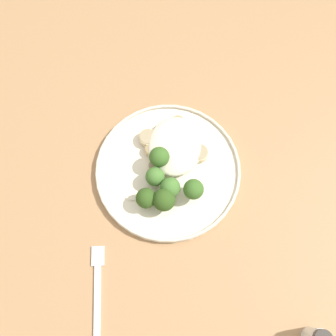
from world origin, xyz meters
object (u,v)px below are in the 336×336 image
at_px(seared_scallop_center_golden, 148,136).
at_px(broccoli_floret_tall_stalk, 171,188).
at_px(seared_scallop_tiny_bay, 154,166).
at_px(seared_scallop_right_edge, 180,123).
at_px(broccoli_floret_rear_charred, 193,189).
at_px(seared_scallop_on_noodles, 199,153).
at_px(seared_scallop_rear_pale, 151,150).
at_px(broccoli_floret_split_head, 164,200).
at_px(broccoli_floret_near_rim, 159,157).
at_px(dinner_plate, 168,170).
at_px(dinner_fork, 98,294).
at_px(broccoli_floret_left_leaning, 146,198).
at_px(broccoli_floret_front_edge, 155,177).
at_px(seared_scallop_half_hidden, 169,149).

distance_m(seared_scallop_center_golden, broccoli_floret_tall_stalk, 0.13).
bearing_deg(seared_scallop_tiny_bay, seared_scallop_right_edge, -21.97).
bearing_deg(broccoli_floret_rear_charred, broccoli_floret_tall_stalk, 90.05).
bearing_deg(seared_scallop_center_golden, broccoli_floret_tall_stalk, -152.21).
bearing_deg(seared_scallop_on_noodles, seared_scallop_rear_pale, 91.73).
bearing_deg(seared_scallop_tiny_bay, broccoli_floret_split_head, -159.10).
xyz_separation_m(seared_scallop_right_edge, broccoli_floret_split_head, (-0.17, 0.01, 0.02)).
relative_size(seared_scallop_right_edge, broccoli_floret_near_rim, 0.47).
height_order(dinner_plate, dinner_fork, dinner_plate).
bearing_deg(broccoli_floret_left_leaning, seared_scallop_tiny_bay, -4.83).
xyz_separation_m(dinner_plate, dinner_fork, (-0.25, 0.10, -0.01)).
xyz_separation_m(seared_scallop_center_golden, broccoli_floret_near_rim, (-0.05, -0.03, 0.03)).
xyz_separation_m(seared_scallop_tiny_bay, seared_scallop_center_golden, (0.06, 0.02, 0.00)).
bearing_deg(seared_scallop_on_noodles, seared_scallop_tiny_bay, 113.02).
xyz_separation_m(seared_scallop_right_edge, broccoli_floret_tall_stalk, (-0.15, 0.00, 0.02)).
bearing_deg(broccoli_floret_rear_charred, broccoli_floret_front_edge, 75.42).
bearing_deg(broccoli_floret_tall_stalk, seared_scallop_center_golden, 27.79).
bearing_deg(broccoli_floret_front_edge, seared_scallop_tiny_bay, 11.30).
height_order(seared_scallop_right_edge, seared_scallop_on_noodles, seared_scallop_on_noodles).
height_order(broccoli_floret_split_head, broccoli_floret_left_leaning, broccoli_floret_split_head).
bearing_deg(seared_scallop_center_golden, broccoli_floret_left_leaning, -173.99).
bearing_deg(seared_scallop_right_edge, broccoli_floret_rear_charred, -164.87).
distance_m(seared_scallop_on_noodles, broccoli_floret_split_head, 0.13).
xyz_separation_m(seared_scallop_on_noodles, broccoli_floret_front_edge, (-0.06, 0.08, 0.02)).
height_order(dinner_plate, seared_scallop_center_golden, seared_scallop_center_golden).
bearing_deg(seared_scallop_center_golden, seared_scallop_right_edge, -58.22).
height_order(seared_scallop_half_hidden, broccoli_floret_rear_charred, broccoli_floret_rear_charred).
relative_size(seared_scallop_on_noodles, broccoli_floret_split_head, 0.63).
bearing_deg(broccoli_floret_front_edge, seared_scallop_rear_pale, 14.23).
relative_size(dinner_plate, broccoli_floret_left_leaning, 5.87).
bearing_deg(seared_scallop_rear_pale, seared_scallop_on_noodles, -88.27).
bearing_deg(seared_scallop_on_noodles, broccoli_floret_tall_stalk, 149.73).
distance_m(broccoli_floret_split_head, dinner_fork, 0.21).
relative_size(seared_scallop_half_hidden, seared_scallop_center_golden, 0.69).
bearing_deg(broccoli_floret_front_edge, broccoli_floret_rear_charred, -104.58).
xyz_separation_m(broccoli_floret_tall_stalk, broccoli_floret_left_leaning, (-0.02, 0.04, -0.00)).
bearing_deg(broccoli_floret_tall_stalk, seared_scallop_on_noodles, -30.27).
xyz_separation_m(seared_scallop_half_hidden, seared_scallop_tiny_bay, (-0.04, 0.03, -0.00)).
xyz_separation_m(seared_scallop_half_hidden, broccoli_floret_tall_stalk, (-0.09, -0.01, 0.02)).
bearing_deg(broccoli_floret_split_head, seared_scallop_rear_pale, 19.54).
xyz_separation_m(dinner_plate, broccoli_floret_left_leaning, (-0.07, 0.03, 0.03)).
distance_m(seared_scallop_on_noodles, broccoli_floret_near_rim, 0.09).
bearing_deg(broccoli_floret_split_head, broccoli_floret_tall_stalk, -20.94).
relative_size(broccoli_floret_split_head, broccoli_floret_front_edge, 1.18).
xyz_separation_m(seared_scallop_center_golden, broccoli_floret_tall_stalk, (-0.11, -0.06, 0.02)).
distance_m(broccoli_floret_tall_stalk, dinner_fork, 0.23).
bearing_deg(dinner_plate, dinner_fork, 157.76).
relative_size(seared_scallop_right_edge, broccoli_floret_rear_charred, 0.51).
bearing_deg(dinner_plate, broccoli_floret_left_leaning, 154.72).
relative_size(seared_scallop_rear_pale, broccoli_floret_near_rim, 0.44).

